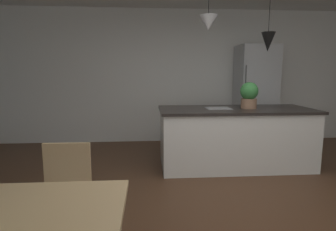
{
  "coord_description": "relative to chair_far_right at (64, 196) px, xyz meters",
  "views": [
    {
      "loc": [
        -0.83,
        -2.58,
        1.43
      ],
      "look_at": [
        -0.65,
        -0.13,
        1.06
      ],
      "focal_mm": 29.86,
      "sensor_mm": 36.0,
      "label": 1
    }
  ],
  "objects": [
    {
      "name": "pendant_over_island_main",
      "position": [
        1.55,
        1.96,
        1.66
      ],
      "size": [
        0.26,
        0.26,
        0.67
      ],
      "color": "black"
    },
    {
      "name": "ground_plane",
      "position": [
        1.5,
        0.45,
        -0.49
      ],
      "size": [
        10.0,
        8.4,
        0.04
      ],
      "primitive_type": "cube",
      "color": "#4C301E"
    },
    {
      "name": "chair_far_right",
      "position": [
        0.0,
        0.0,
        0.0
      ],
      "size": [
        0.41,
        0.41,
        0.87
      ],
      "color": "tan",
      "rests_on": "ground_plane"
    },
    {
      "name": "kitchen_island",
      "position": [
        2.0,
        1.96,
        -0.01
      ],
      "size": [
        2.3,
        0.98,
        0.91
      ],
      "color": "silver",
      "rests_on": "ground_plane"
    },
    {
      "name": "refrigerator",
      "position": [
        2.82,
        3.31,
        0.51
      ],
      "size": [
        0.73,
        0.67,
        1.96
      ],
      "color": "#B2B5B7",
      "rests_on": "ground_plane"
    },
    {
      "name": "pendant_over_island_aux",
      "position": [
        2.44,
        1.96,
        1.41
      ],
      "size": [
        0.2,
        0.2,
        0.96
      ],
      "color": "black"
    },
    {
      "name": "wall_back_kitchen",
      "position": [
        1.5,
        3.71,
        0.88
      ],
      "size": [
        10.0,
        0.12,
        2.7
      ],
      "primitive_type": "cube",
      "color": "silver",
      "rests_on": "ground_plane"
    },
    {
      "name": "potted_plant_on_island",
      "position": [
        2.19,
        1.96,
        0.63
      ],
      "size": [
        0.27,
        0.27,
        0.39
      ],
      "color": "#8C664C",
      "rests_on": "kitchen_island"
    }
  ]
}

